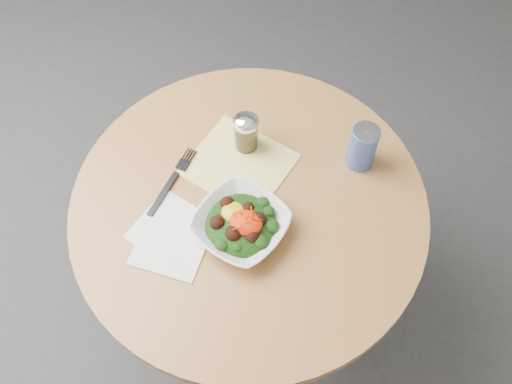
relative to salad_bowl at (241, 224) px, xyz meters
The scene contains 8 objects.
ground 0.78m from the salad_bowl, 95.03° to the left, with size 6.00×6.00×0.00m, color #303033.
table 0.24m from the salad_bowl, 95.03° to the left, with size 0.90×0.90×0.75m.
cloth_napkin 0.19m from the salad_bowl, 110.85° to the left, with size 0.25×0.22×0.00m, color gold.
paper_napkins 0.17m from the salad_bowl, 155.65° to the right, with size 0.20×0.22×0.00m.
salad_bowl is the anchor object (origin of this frame).
fork 0.23m from the salad_bowl, 159.52° to the left, with size 0.05×0.22×0.00m.
spice_shaker 0.25m from the salad_bowl, 106.12° to the left, with size 0.07×0.07×0.12m.
beverage_can 0.37m from the salad_bowl, 51.88° to the left, with size 0.07×0.07×0.14m.
Camera 1 is at (0.24, -0.66, 1.99)m, focal length 40.00 mm.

